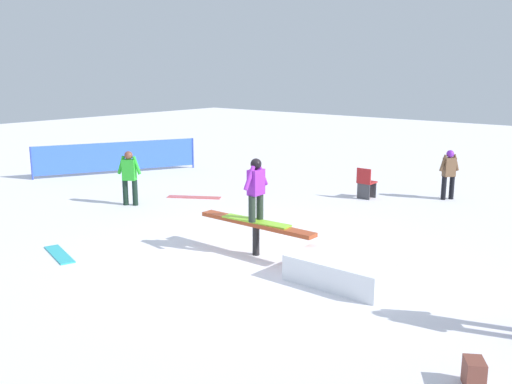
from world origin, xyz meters
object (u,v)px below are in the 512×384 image
(bystander_brown, at_px, (449,172))
(bystander_green, at_px, (129,175))
(rail_feature, at_px, (256,226))
(backpack_on_snow, at_px, (474,373))
(loose_snowboard_coral, at_px, (194,197))
(loose_snowboard_cyan, at_px, (59,254))
(main_rider_on_rail, at_px, (256,192))
(folding_chair, at_px, (366,184))

(bystander_brown, xyz_separation_m, bystander_green, (6.32, 6.17, 0.04))
(rail_feature, distance_m, bystander_green, 5.40)
(rail_feature, height_order, backpack_on_snow, rail_feature)
(loose_snowboard_coral, bearing_deg, loose_snowboard_cyan, 75.42)
(bystander_brown, relative_size, loose_snowboard_coral, 0.91)
(rail_feature, relative_size, bystander_brown, 1.94)
(main_rider_on_rail, xyz_separation_m, folding_chair, (0.80, -5.85, -0.87))
(bystander_green, relative_size, loose_snowboard_coral, 0.96)
(rail_feature, bearing_deg, main_rider_on_rail, 0.00)
(loose_snowboard_coral, xyz_separation_m, loose_snowboard_cyan, (-1.61, 5.29, 0.00))
(bystander_green, bearing_deg, loose_snowboard_cyan, -88.41)
(main_rider_on_rail, height_order, loose_snowboard_coral, main_rider_on_rail)
(bystander_brown, bearing_deg, backpack_on_snow, 58.00)
(bystander_brown, bearing_deg, bystander_green, -10.94)
(bystander_green, bearing_deg, folding_chair, 15.87)
(rail_feature, relative_size, loose_snowboard_coral, 1.77)
(loose_snowboard_coral, height_order, loose_snowboard_cyan, same)
(folding_chair, height_order, backpack_on_snow, folding_chair)
(main_rider_on_rail, distance_m, loose_snowboard_cyan, 4.12)
(backpack_on_snow, bearing_deg, loose_snowboard_coral, -149.07)
(main_rider_on_rail, height_order, bystander_brown, main_rider_on_rail)
(rail_feature, height_order, folding_chair, folding_chair)
(main_rider_on_rail, bearing_deg, backpack_on_snow, 154.09)
(loose_snowboard_coral, xyz_separation_m, folding_chair, (-3.81, -3.07, 0.40))
(bystander_brown, relative_size, bystander_green, 0.95)
(bystander_brown, xyz_separation_m, backpack_on_snow, (-3.98, 9.27, -0.62))
(main_rider_on_rail, bearing_deg, bystander_brown, -101.74)
(folding_chair, bearing_deg, loose_snowboard_coral, 39.69)
(rail_feature, bearing_deg, bystander_brown, -98.37)
(loose_snowboard_cyan, bearing_deg, bystander_brown, -95.58)
(main_rider_on_rail, relative_size, loose_snowboard_cyan, 1.18)
(main_rider_on_rail, height_order, bystander_green, main_rider_on_rail)
(loose_snowboard_cyan, relative_size, folding_chair, 1.47)
(loose_snowboard_coral, distance_m, folding_chair, 4.91)
(main_rider_on_rail, height_order, loose_snowboard_cyan, main_rider_on_rail)
(rail_feature, bearing_deg, backpack_on_snow, 157.46)
(bystander_green, height_order, folding_chair, bystander_green)
(loose_snowboard_coral, height_order, backpack_on_snow, backpack_on_snow)
(bystander_brown, bearing_deg, folding_chair, -18.53)
(rail_feature, xyz_separation_m, loose_snowboard_cyan, (3.01, 2.51, -0.57))
(bystander_green, distance_m, loose_snowboard_coral, 2.03)
(bystander_green, xyz_separation_m, loose_snowboard_coral, (-0.67, -1.73, -0.81))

